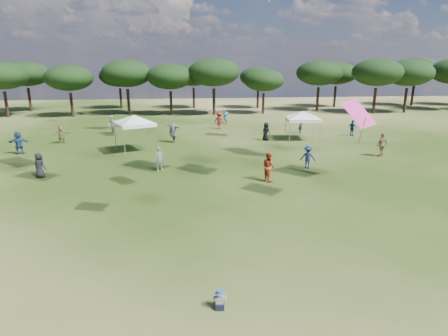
# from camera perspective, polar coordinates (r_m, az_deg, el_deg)

# --- Properties ---
(tree_line) EXTENTS (108.78, 17.63, 7.77)m
(tree_line) POSITION_cam_1_polar(r_m,az_deg,el_deg) (54.77, -2.81, 14.16)
(tree_line) COLOR black
(tree_line) RESTS_ON ground
(tent_left) EXTENTS (5.00, 5.00, 3.22)m
(tent_left) POSITION_cam_1_polar(r_m,az_deg,el_deg) (30.18, -13.53, 7.62)
(tent_left) COLOR gray
(tent_left) RESTS_ON ground
(tent_right) EXTENTS (5.77, 5.77, 2.91)m
(tent_right) POSITION_cam_1_polar(r_m,az_deg,el_deg) (35.01, 11.97, 8.25)
(tent_right) COLOR gray
(tent_right) RESTS_ON ground
(toddler) EXTENTS (0.41, 0.45, 0.59)m
(toddler) POSITION_cam_1_polar(r_m,az_deg,el_deg) (11.28, -0.63, -19.48)
(toddler) COLOR black
(toddler) RESTS_ON ground
(festival_crowd) EXTENTS (30.13, 23.73, 1.84)m
(festival_crowd) POSITION_cam_1_polar(r_m,az_deg,el_deg) (33.06, -5.31, 5.24)
(festival_crowd) COLOR beige
(festival_crowd) RESTS_ON ground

